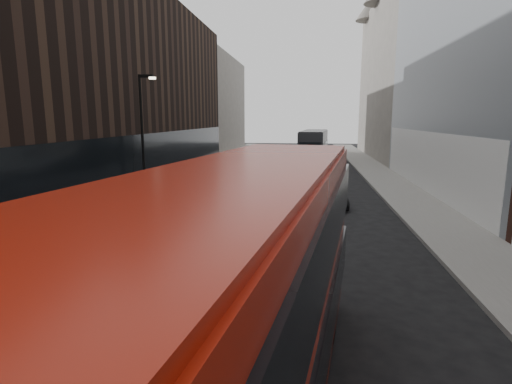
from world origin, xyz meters
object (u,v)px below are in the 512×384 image
(car_a, at_px, (331,194))
(car_c, at_px, (298,164))
(street_lamp, at_px, (143,125))
(car_b, at_px, (315,170))
(red_bus, at_px, (238,302))
(grey_bus, at_px, (314,145))

(car_a, relative_size, car_c, 0.67)
(street_lamp, height_order, car_c, street_lamp)
(car_c, bearing_deg, car_b, -68.32)
(street_lamp, xyz_separation_m, red_bus, (9.02, -18.38, -1.96))
(car_b, distance_m, car_c, 3.07)
(car_c, bearing_deg, street_lamp, -135.12)
(grey_bus, bearing_deg, car_b, -85.27)
(street_lamp, distance_m, car_c, 14.46)
(street_lamp, height_order, car_b, street_lamp)
(red_bus, distance_m, car_c, 29.12)
(red_bus, distance_m, car_b, 26.43)
(street_lamp, bearing_deg, car_c, 49.64)
(car_a, xyz_separation_m, car_c, (-2.09, 12.73, 0.16))
(grey_bus, relative_size, car_b, 2.75)
(car_b, relative_size, car_c, 0.72)
(grey_bus, height_order, car_a, grey_bus)
(car_a, distance_m, car_b, 10.02)
(grey_bus, bearing_deg, car_c, -94.48)
(street_lamp, relative_size, car_c, 1.32)
(street_lamp, xyz_separation_m, car_a, (11.19, -2.02, -3.57))
(street_lamp, relative_size, grey_bus, 0.66)
(red_bus, xyz_separation_m, car_c, (0.08, 29.09, -1.45))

